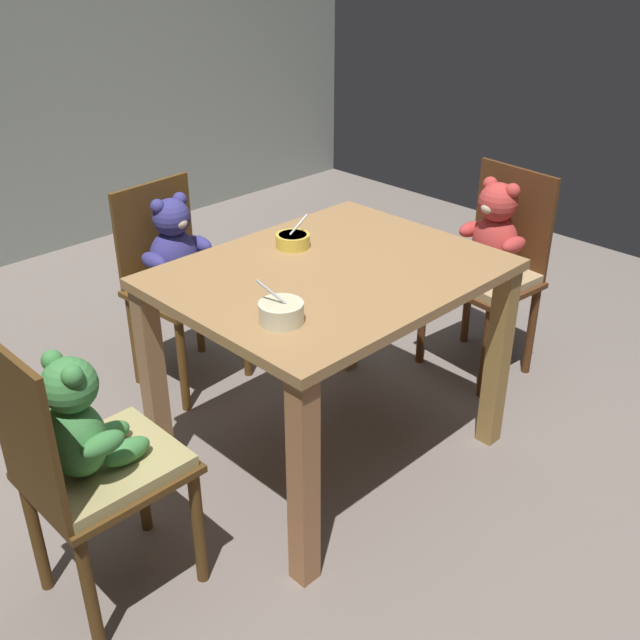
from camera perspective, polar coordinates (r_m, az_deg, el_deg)
ground_plane at (r=2.88m, az=0.71°, el=-10.21°), size 5.20×5.20×0.04m
dining_table at (r=2.53m, az=0.80°, el=1.22°), size 1.07×0.84×0.75m
teddy_chair_near_right at (r=3.22m, az=12.81°, el=5.17°), size 0.40×0.45×0.88m
teddy_chair_far_center at (r=3.12m, az=-10.82°, el=4.38°), size 0.44×0.40×0.84m
teddy_chair_near_left at (r=2.11m, az=-17.30°, el=-9.24°), size 0.41×0.36×0.89m
porridge_bowl_yellow_far_center at (r=2.64m, az=-2.07°, el=6.06°), size 0.13×0.12×0.11m
porridge_bowl_cream_near_left at (r=2.13m, az=-2.96°, el=0.61°), size 0.13×0.13×0.13m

